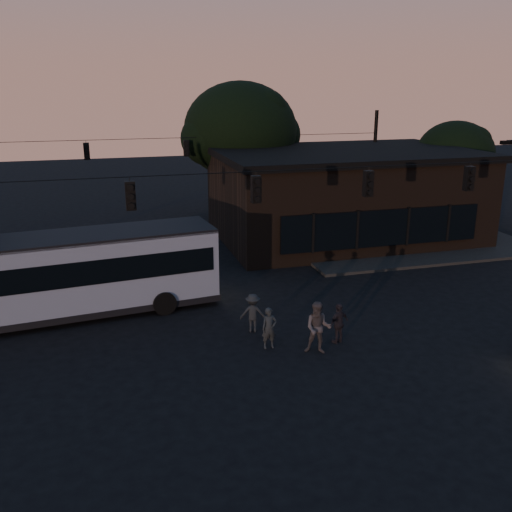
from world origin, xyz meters
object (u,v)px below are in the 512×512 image
object	(u,v)px
pedestrian_b	(318,328)
pedestrian_d	(253,313)
bus	(67,272)
pedestrian_a	(269,328)
pedestrian_c	(339,323)
building	(344,194)

from	to	relation	value
pedestrian_b	pedestrian_d	bearing A→B (deg)	150.75
bus	pedestrian_a	xyz separation A→B (m)	(7.03, -5.11, -1.15)
pedestrian_d	pedestrian_c	bearing A→B (deg)	161.78
bus	pedestrian_d	world-z (taller)	bus
pedestrian_b	pedestrian_d	world-z (taller)	pedestrian_b
pedestrian_b	building	bearing A→B (deg)	87.80
building	pedestrian_b	xyz separation A→B (m)	(-7.44, -14.55, -1.74)
building	pedestrian_c	size ratio (longest dim) A/B	9.90
pedestrian_b	pedestrian_a	bearing A→B (deg)	176.08
pedestrian_a	pedestrian_d	bearing A→B (deg)	97.71
bus	pedestrian_c	size ratio (longest dim) A/B	7.98
bus	pedestrian_d	bearing A→B (deg)	-34.21
bus	pedestrian_c	bearing A→B (deg)	-35.95
pedestrian_a	pedestrian_b	size ratio (longest dim) A/B	0.80
bus	pedestrian_a	size ratio (longest dim) A/B	8.03
pedestrian_b	pedestrian_d	distance (m)	2.97
pedestrian_b	bus	bearing A→B (deg)	170.11
building	pedestrian_a	size ratio (longest dim) A/B	9.97
pedestrian_a	pedestrian_b	bearing A→B (deg)	-28.10
pedestrian_a	pedestrian_d	world-z (taller)	pedestrian_a
pedestrian_a	pedestrian_c	bearing A→B (deg)	-5.35
building	pedestrian_c	world-z (taller)	building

